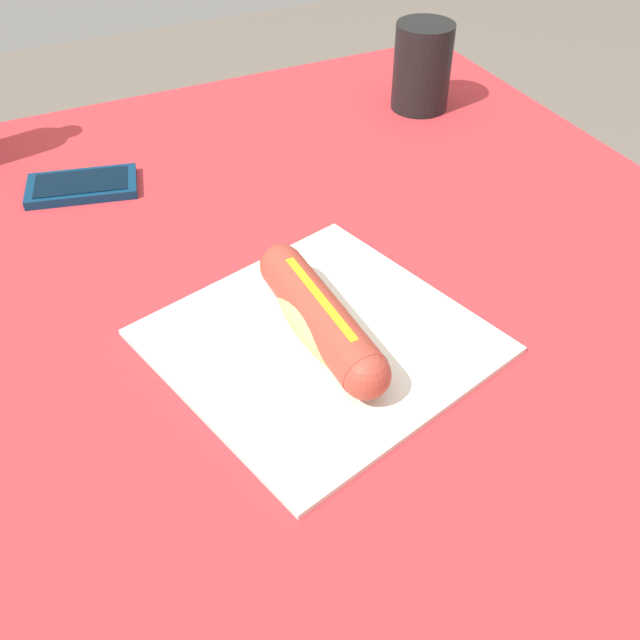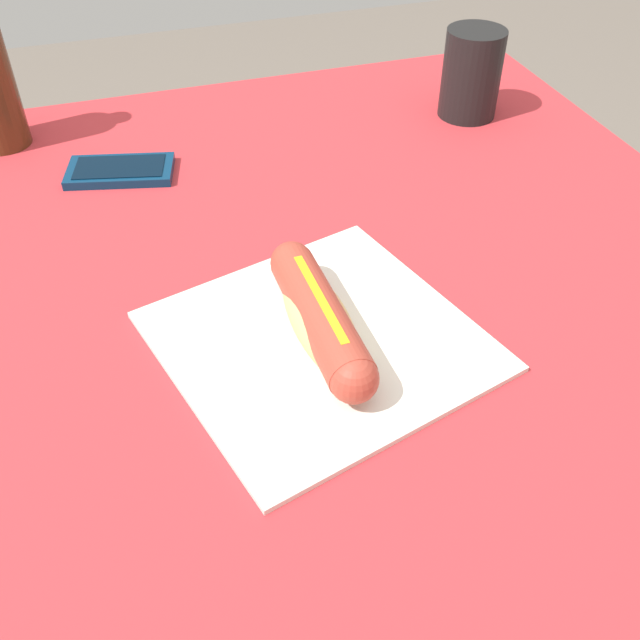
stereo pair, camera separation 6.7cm
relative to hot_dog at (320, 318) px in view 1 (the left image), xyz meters
The scene contains 6 objects.
ground_plane 0.81m from the hot_dog, 146.63° to the left, with size 6.00×6.00×0.00m, color #6B6056.
dining_table 0.19m from the hot_dog, 146.63° to the left, with size 1.10×0.96×0.78m.
paper_wrapper 0.03m from the hot_dog, 26.57° to the right, with size 0.27×0.28×0.01m, color silver.
hot_dog is the anchor object (origin of this frame).
cell_phone 0.41m from the hot_dog, 158.80° to the right, with size 0.10×0.15×0.01m.
drinking_cup 0.53m from the hot_dog, 138.40° to the left, with size 0.08×0.08×0.12m, color black.
Camera 1 is at (0.52, -0.26, 1.25)m, focal length 40.35 mm.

